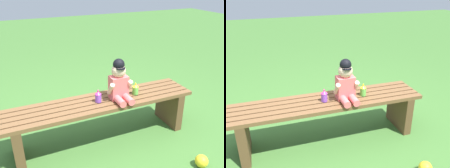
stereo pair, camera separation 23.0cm
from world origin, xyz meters
TOP-DOWN VIEW (x-y plane):
  - ground_plane at (0.00, 0.00)m, footprint 16.00×16.00m
  - park_bench at (0.00, 0.00)m, footprint 1.86×0.40m
  - child_figure at (0.17, -0.03)m, footprint 0.23×0.27m
  - sippy_cup_left at (-0.04, -0.01)m, footprint 0.06×0.06m
  - sippy_cup_right at (0.36, -0.01)m, footprint 0.06×0.06m
  - toy_ball at (0.65, -0.73)m, footprint 0.12×0.12m

SIDE VIEW (x-z plane):
  - ground_plane at x=0.00m, z-range 0.00..0.00m
  - toy_ball at x=0.65m, z-range 0.00..0.12m
  - park_bench at x=0.00m, z-range 0.09..0.54m
  - sippy_cup_left at x=-0.04m, z-range 0.45..0.57m
  - sippy_cup_right at x=0.36m, z-range 0.45..0.57m
  - child_figure at x=0.17m, z-range 0.43..0.83m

